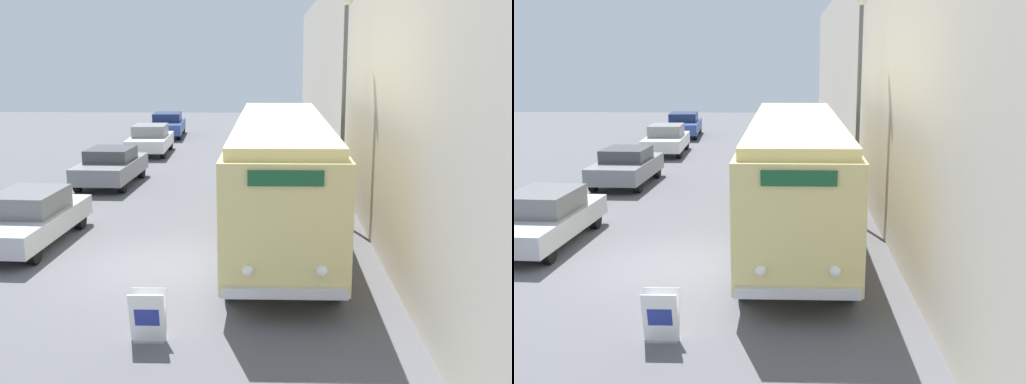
{
  "view_description": "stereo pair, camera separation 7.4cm",
  "coord_description": "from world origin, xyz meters",
  "views": [
    {
      "loc": [
        2.86,
        -13.54,
        4.93
      ],
      "look_at": [
        2.52,
        -0.4,
        1.94
      ],
      "focal_mm": 42.0,
      "sensor_mm": 36.0,
      "label": 1
    },
    {
      "loc": [
        2.94,
        -13.54,
        4.93
      ],
      "look_at": [
        2.52,
        -0.4,
        1.94
      ],
      "focal_mm": 42.0,
      "sensor_mm": 36.0,
      "label": 2
    }
  ],
  "objects": [
    {
      "name": "ground_plane",
      "position": [
        0.0,
        0.0,
        0.0
      ],
      "size": [
        80.0,
        80.0,
        0.0
      ],
      "primitive_type": "plane",
      "color": "#56565B"
    },
    {
      "name": "parked_car_distant",
      "position": [
        -3.65,
        23.66,
        0.76
      ],
      "size": [
        2.29,
        4.83,
        1.48
      ],
      "rotation": [
        0.0,
        0.0,
        0.08
      ],
      "color": "black",
      "rests_on": "ground_plane"
    },
    {
      "name": "parked_car_mid",
      "position": [
        -3.41,
        9.29,
        0.74
      ],
      "size": [
        2.1,
        4.23,
        1.43
      ],
      "rotation": [
        0.0,
        0.0,
        -0.04
      ],
      "color": "black",
      "rests_on": "ground_plane"
    },
    {
      "name": "parked_car_near",
      "position": [
        -3.59,
        1.7,
        0.72
      ],
      "size": [
        2.09,
        4.56,
        1.43
      ],
      "rotation": [
        0.0,
        0.0,
        -0.05
      ],
      "color": "black",
      "rests_on": "ground_plane"
    },
    {
      "name": "vintage_bus",
      "position": [
        3.12,
        2.36,
        1.89
      ],
      "size": [
        2.46,
        11.21,
        3.31
      ],
      "color": "black",
      "rests_on": "ground_plane"
    },
    {
      "name": "sign_board",
      "position": [
        0.71,
        -3.85,
        0.45
      ],
      "size": [
        0.62,
        0.35,
        0.94
      ],
      "color": "gray",
      "rests_on": "ground_plane"
    },
    {
      "name": "building_wall_right",
      "position": [
        5.71,
        10.0,
        4.14
      ],
      "size": [
        0.3,
        60.0,
        8.29
      ],
      "color": "beige",
      "rests_on": "ground_plane"
    },
    {
      "name": "streetlamp",
      "position": [
        4.95,
        4.02,
        4.3
      ],
      "size": [
        0.36,
        0.36,
        6.67
      ],
      "color": "#595E60",
      "rests_on": "ground_plane"
    },
    {
      "name": "parked_car_far",
      "position": [
        -3.37,
        16.84,
        0.76
      ],
      "size": [
        2.11,
        4.35,
        1.5
      ],
      "rotation": [
        0.0,
        0.0,
        0.05
      ],
      "color": "black",
      "rests_on": "ground_plane"
    }
  ]
}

